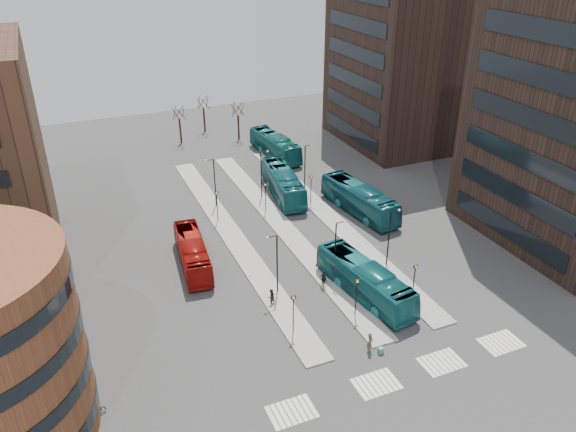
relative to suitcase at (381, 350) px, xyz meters
name	(u,v)px	position (x,y,z in m)	size (l,w,h in m)	color
ground	(418,418)	(-1.10, -6.84, -0.27)	(160.00, 160.00, 0.00)	#313134
island_left	(232,235)	(-5.10, 23.16, -0.19)	(2.50, 45.00, 0.15)	gray
island_mid	(281,225)	(0.90, 23.16, -0.19)	(2.50, 45.00, 0.15)	gray
island_right	(328,216)	(6.90, 23.16, -0.19)	(2.50, 45.00, 0.15)	gray
suitcase	(381,350)	(0.00, 0.00, 0.00)	(0.42, 0.34, 0.53)	#1B3897
red_bus	(192,252)	(-10.58, 19.01, 1.21)	(2.48, 10.59, 2.95)	#99100B
teal_bus_a	(365,280)	(2.82, 7.59, 1.40)	(2.80, 11.96, 3.33)	#135D63
teal_bus_b	(283,183)	(4.30, 30.83, 1.45)	(2.89, 12.33, 3.44)	#135662
teal_bus_c	(359,199)	(10.83, 22.76, 1.46)	(2.90, 12.41, 3.46)	#124F5A
teal_bus_d	(275,146)	(8.47, 43.93, 1.41)	(2.82, 12.04, 3.35)	#12595B
traveller	(370,342)	(-0.72, 0.58, 0.64)	(0.66, 0.43, 1.81)	#444529
commuter_a	(271,297)	(-5.73, 9.67, 0.53)	(0.78, 0.61, 1.60)	black
commuter_b	(324,279)	(-0.09, 10.27, 0.58)	(1.00, 0.41, 1.70)	black
commuter_c	(349,267)	(3.25, 11.43, 0.50)	(0.99, 0.57, 1.53)	black
bicycle_far	(94,411)	(-22.10, 2.38, 0.17)	(0.57, 1.65, 0.87)	gray
crosswalk_stripes	(407,374)	(0.65, -2.84, -0.26)	(22.35, 2.40, 0.01)	silver
tower_far	(413,43)	(30.88, 43.16, 14.73)	(20.12, 20.00, 30.00)	black
sign_poles	(304,236)	(0.50, 16.16, 2.14)	(12.45, 22.12, 3.65)	black
lamp_posts	(294,204)	(1.54, 21.16, 3.31)	(14.04, 20.24, 6.12)	black
bare_trees	(208,122)	(1.57, 55.83, 2.46)	(10.97, 8.14, 5.90)	black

